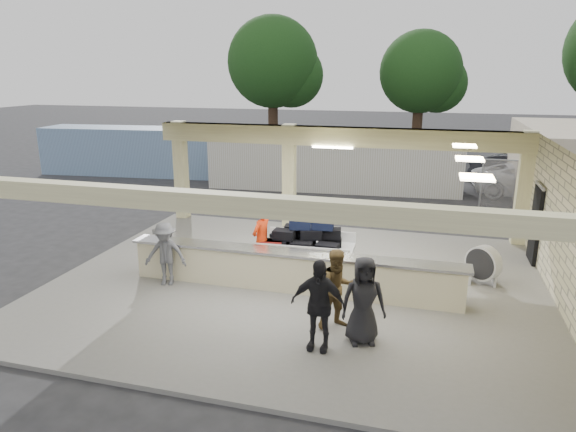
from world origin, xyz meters
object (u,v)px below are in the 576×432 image
(car_white_a, at_px, (532,180))
(container_blue, at_px, (132,151))
(baggage_handler, at_px, (262,240))
(passenger_d, at_px, (363,300))
(container_white, at_px, (333,162))
(drum_fan, at_px, (483,264))
(passenger_a, at_px, (338,289))
(luggage_cart, at_px, (305,243))
(passenger_c, at_px, (165,254))
(baggage_counter, at_px, (291,271))
(passenger_b, at_px, (318,305))
(car_dark, at_px, (519,170))

(car_white_a, height_order, container_blue, container_blue)
(baggage_handler, bearing_deg, passenger_d, 63.68)
(car_white_a, bearing_deg, container_white, 91.54)
(drum_fan, height_order, car_white_a, car_white_a)
(passenger_a, height_order, container_blue, container_blue)
(luggage_cart, distance_m, passenger_c, 3.57)
(luggage_cart, distance_m, passenger_a, 3.21)
(car_white_a, relative_size, container_white, 0.43)
(baggage_counter, bearing_deg, luggage_cart, 89.78)
(passenger_a, distance_m, container_blue, 19.49)
(container_blue, bearing_deg, baggage_counter, -51.61)
(car_white_a, distance_m, container_white, 8.62)
(baggage_counter, bearing_deg, container_white, 95.86)
(passenger_d, distance_m, container_white, 14.16)
(baggage_counter, relative_size, passenger_d, 4.68)
(passenger_d, bearing_deg, passenger_b, -168.43)
(baggage_counter, bearing_deg, car_dark, 64.38)
(passenger_b, bearing_deg, container_white, 100.64)
(baggage_counter, height_order, car_white_a, car_white_a)
(baggage_counter, relative_size, container_blue, 0.88)
(baggage_counter, distance_m, container_blue, 17.40)
(passenger_a, height_order, car_dark, passenger_a)
(container_blue, bearing_deg, car_dark, 1.56)
(drum_fan, distance_m, passenger_c, 7.85)
(passenger_c, bearing_deg, container_blue, 113.68)
(drum_fan, distance_m, car_white_a, 11.33)
(passenger_c, relative_size, passenger_d, 0.91)
(drum_fan, bearing_deg, passenger_a, -94.28)
(baggage_counter, relative_size, car_dark, 1.90)
(passenger_b, bearing_deg, baggage_counter, 116.65)
(passenger_a, xyz_separation_m, passenger_d, (0.58, -0.46, 0.03))
(passenger_a, relative_size, passenger_d, 0.96)
(passenger_c, xyz_separation_m, car_dark, (10.22, 15.41, -0.18))
(baggage_handler, xyz_separation_m, passenger_a, (2.45, -2.45, -0.05))
(container_blue, bearing_deg, luggage_cart, -48.39)
(passenger_a, bearing_deg, car_dark, 36.05)
(baggage_counter, height_order, luggage_cart, luggage_cart)
(passenger_d, xyz_separation_m, container_blue, (-14.04, 14.56, 0.23))
(passenger_a, relative_size, car_white_a, 0.35)
(passenger_d, height_order, car_white_a, passenger_d)
(passenger_a, bearing_deg, passenger_d, -73.48)
(passenger_b, distance_m, passenger_d, 0.92)
(baggage_counter, height_order, car_dark, car_dark)
(baggage_counter, bearing_deg, drum_fan, 20.34)
(luggage_cart, xyz_separation_m, car_white_a, (7.35, 11.30, -0.17))
(container_white, bearing_deg, baggage_handler, -92.90)
(baggage_counter, distance_m, car_white_a, 14.61)
(passenger_b, xyz_separation_m, passenger_d, (0.79, 0.47, -0.02))
(passenger_a, distance_m, container_white, 13.58)
(passenger_a, distance_m, car_dark, 17.45)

